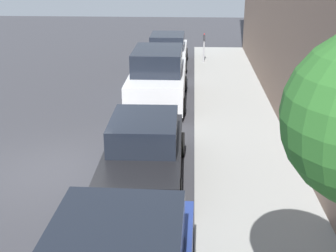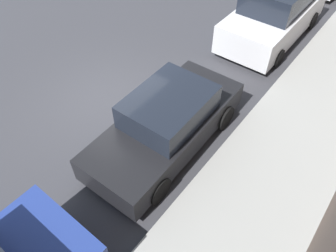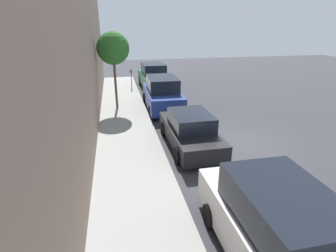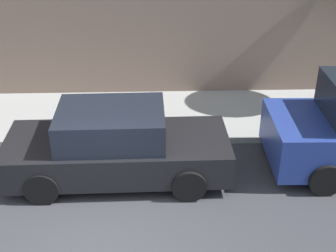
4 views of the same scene
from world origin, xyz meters
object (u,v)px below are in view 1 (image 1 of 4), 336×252
at_px(parked_sedan_fifth, 167,51).
at_px(parked_sedan_third, 144,151).
at_px(parking_meter_far, 204,45).
at_px(parked_suv_fourth, 158,77).

bearing_deg(parked_sedan_fifth, parked_sedan_third, -89.61).
bearing_deg(parked_sedan_fifth, parking_meter_far, 9.82).
bearing_deg(parked_sedan_third, parking_meter_far, 82.25).
bearing_deg(parking_meter_far, parked_sedan_fifth, -170.18).
xyz_separation_m(parked_suv_fourth, parked_sedan_fifth, (0.04, 5.84, -0.21)).
bearing_deg(parking_meter_far, parked_suv_fourth, -106.37).
bearing_deg(parked_suv_fourth, parked_sedan_third, -88.90).
relative_size(parked_suv_fourth, parked_sedan_fifth, 1.07).
relative_size(parked_sedan_third, parking_meter_far, 3.25).
xyz_separation_m(parked_sedan_fifth, parking_meter_far, (1.77, 0.31, 0.28)).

